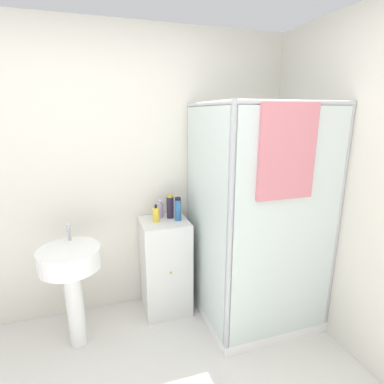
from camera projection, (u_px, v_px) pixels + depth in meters
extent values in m
cube|color=silver|center=(106.00, 177.00, 2.60)|extent=(6.40, 0.06, 2.50)
cube|color=white|center=(250.00, 305.00, 2.81)|extent=(0.94, 0.94, 0.09)
cylinder|color=#B2B2B7|center=(272.00, 197.00, 3.13)|extent=(0.04, 0.04, 1.87)
cylinder|color=#B2B2B7|center=(189.00, 205.00, 2.86)|extent=(0.04, 0.04, 1.87)
cylinder|color=#B2B2B7|center=(337.00, 228.00, 2.30)|extent=(0.04, 0.04, 1.87)
cylinder|color=#B2B2B7|center=(230.00, 243.00, 2.03)|extent=(0.04, 0.04, 1.87)
cylinder|color=#B2B2B7|center=(298.00, 102.00, 1.93)|extent=(0.90, 0.04, 0.04)
cylinder|color=#B2B2B7|center=(236.00, 106.00, 2.76)|extent=(0.90, 0.04, 0.04)
cylinder|color=#B2B2B7|center=(208.00, 104.00, 2.21)|extent=(0.04, 0.90, 0.04)
cylinder|color=#B2B2B7|center=(309.00, 105.00, 2.48)|extent=(0.04, 0.90, 0.04)
cube|color=silver|center=(288.00, 232.00, 2.14)|extent=(0.87, 0.01, 1.75)
cube|color=silver|center=(205.00, 218.00, 2.43)|extent=(0.01, 0.87, 1.75)
cylinder|color=#B7BABF|center=(256.00, 214.00, 3.04)|extent=(0.02, 0.02, 1.40)
cylinder|color=#B7BABF|center=(262.00, 143.00, 2.81)|extent=(0.07, 0.07, 0.04)
cube|color=#D1757F|center=(288.00, 152.00, 1.96)|extent=(0.42, 0.03, 0.63)
cube|color=silver|center=(165.00, 266.00, 2.73)|extent=(0.41, 0.40, 0.88)
sphere|color=gold|center=(171.00, 273.00, 2.52)|extent=(0.02, 0.02, 0.02)
cylinder|color=white|center=(75.00, 306.00, 2.32)|extent=(0.13, 0.13, 0.67)
cylinder|color=white|center=(70.00, 258.00, 2.22)|extent=(0.45, 0.45, 0.15)
cylinder|color=#B7BABF|center=(69.00, 233.00, 2.33)|extent=(0.02, 0.02, 0.13)
cube|color=#B7BABF|center=(68.00, 228.00, 2.28)|extent=(0.02, 0.07, 0.02)
cylinder|color=yellow|center=(156.00, 215.00, 2.58)|extent=(0.06, 0.06, 0.13)
cylinder|color=black|center=(156.00, 207.00, 2.56)|extent=(0.02, 0.02, 0.02)
cube|color=black|center=(156.00, 205.00, 2.54)|extent=(0.01, 0.03, 0.01)
cylinder|color=#281E33|center=(170.00, 208.00, 2.67)|extent=(0.06, 0.06, 0.19)
cylinder|color=gold|center=(170.00, 196.00, 2.64)|extent=(0.05, 0.05, 0.02)
cylinder|color=#2D66A3|center=(178.00, 210.00, 2.60)|extent=(0.06, 0.06, 0.18)
cylinder|color=black|center=(178.00, 199.00, 2.58)|extent=(0.05, 0.05, 0.02)
cylinder|color=#B299C6|center=(160.00, 210.00, 2.69)|extent=(0.06, 0.06, 0.13)
cylinder|color=silver|center=(160.00, 202.00, 2.67)|extent=(0.02, 0.02, 0.02)
cube|color=silver|center=(160.00, 201.00, 2.65)|extent=(0.02, 0.03, 0.01)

